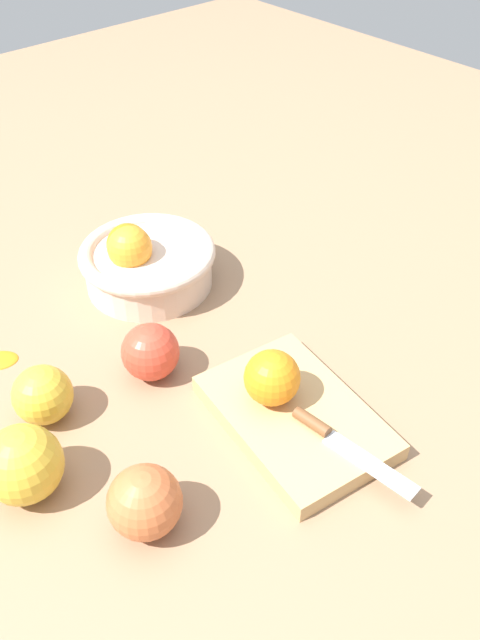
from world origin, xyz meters
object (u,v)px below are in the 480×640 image
at_px(bowl, 145,261).
at_px(cutting_board, 295,416).
at_px(orange_on_board, 272,378).
at_px(apple_front_left, 43,395).
at_px(apple_front_right, 23,464).
at_px(apple_front_right_2, 145,502).
at_px(apple_mid_center, 153,351).
at_px(knife, 336,439).

xyz_separation_m(bowl, cutting_board, (0.33, -0.03, -0.03)).
xyz_separation_m(orange_on_board, apple_front_left, (-0.17, -0.20, -0.02)).
height_order(apple_front_right, apple_front_right_2, apple_front_right).
distance_m(bowl, orange_on_board, 0.30).
bearing_deg(apple_front_left, cutting_board, 45.79).
height_order(cutting_board, apple_front_left, apple_front_left).
relative_size(apple_front_right_2, apple_mid_center, 1.05).
bearing_deg(bowl, orange_on_board, -7.17).
height_order(bowl, apple_front_right_2, bowl).
bearing_deg(apple_front_left, apple_front_right_2, 0.70).
xyz_separation_m(cutting_board, apple_mid_center, (-0.18, -0.07, 0.02)).
xyz_separation_m(bowl, apple_front_left, (0.13, -0.24, -0.00)).
height_order(knife, apple_front_right, apple_front_right).
bearing_deg(apple_front_right, apple_mid_center, 105.04).
relative_size(apple_mid_center, apple_front_left, 1.03).
xyz_separation_m(cutting_board, apple_front_right, (-0.12, -0.27, 0.03)).
distance_m(bowl, knife, 0.39).
xyz_separation_m(orange_on_board, apple_mid_center, (-0.14, -0.06, -0.02)).
xyz_separation_m(knife, apple_front_left, (-0.26, -0.20, 0.01)).
relative_size(orange_on_board, knife, 0.41).
distance_m(apple_front_right_2, apple_mid_center, 0.22).
height_order(bowl, cutting_board, bowl).
distance_m(orange_on_board, apple_front_left, 0.26).
height_order(orange_on_board, apple_front_left, orange_on_board).
bearing_deg(apple_front_right_2, bowl, 144.21).
relative_size(orange_on_board, apple_front_right_2, 0.86).
height_order(orange_on_board, apple_mid_center, orange_on_board).
distance_m(cutting_board, knife, 0.06).
relative_size(orange_on_board, apple_mid_center, 0.90).
xyz_separation_m(knife, apple_front_right_2, (-0.07, -0.20, 0.01)).
height_order(bowl, apple_mid_center, bowl).
xyz_separation_m(cutting_board, apple_front_right_2, (-0.01, -0.20, 0.03)).
height_order(cutting_board, apple_mid_center, apple_mid_center).
relative_size(apple_front_right, apple_mid_center, 1.16).
relative_size(bowl, apple_front_left, 2.79).
distance_m(knife, apple_front_left, 0.33).
height_order(apple_mid_center, apple_front_left, apple_mid_center).
height_order(bowl, orange_on_board, bowl).
bearing_deg(apple_mid_center, bowl, 147.05).
distance_m(cutting_board, apple_front_left, 0.29).
xyz_separation_m(knife, apple_mid_center, (-0.24, -0.07, 0.01)).
bearing_deg(apple_front_right_2, apple_front_right, -149.85).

